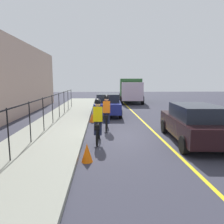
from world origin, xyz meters
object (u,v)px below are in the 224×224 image
object	(u,v)px
parked_sedan_rear	(108,104)
box_truck_background	(130,89)
cyclist_lead	(107,113)
cyclist_follow	(98,121)
patrol_sedan	(194,123)
traffic_cone_near	(92,117)
traffic_cone_far	(87,153)

from	to	relation	value
parked_sedan_rear	box_truck_background	distance (m)	9.80
cyclist_lead	box_truck_background	size ratio (longest dim) A/B	0.27
cyclist_follow	patrol_sedan	size ratio (longest dim) A/B	0.40
parked_sedan_rear	traffic_cone_near	xyz separation A→B (m)	(-2.80, 1.08, -0.52)
cyclist_lead	patrol_sedan	bearing A→B (deg)	-119.34
patrol_sedan	cyclist_follow	bearing A→B (deg)	93.18
cyclist_lead	traffic_cone_far	bearing A→B (deg)	174.17
parked_sedan_rear	box_truck_background	size ratio (longest dim) A/B	0.65
cyclist_lead	parked_sedan_rear	xyz separation A→B (m)	(4.98, -0.25, -0.09)
patrol_sedan	traffic_cone_near	bearing A→B (deg)	48.17
cyclist_lead	parked_sedan_rear	size ratio (longest dim) A/B	0.41
patrol_sedan	traffic_cone_far	size ratio (longest dim) A/B	7.52
traffic_cone_near	patrol_sedan	bearing A→B (deg)	-135.86
traffic_cone_far	box_truck_background	bearing A→B (deg)	-12.11
cyclist_lead	patrol_sedan	size ratio (longest dim) A/B	0.40
traffic_cone_far	parked_sedan_rear	bearing A→B (deg)	-6.09
patrol_sedan	parked_sedan_rear	distance (m)	8.01
patrol_sedan	parked_sedan_rear	size ratio (longest dim) A/B	1.01
parked_sedan_rear	traffic_cone_far	bearing A→B (deg)	-3.67
cyclist_follow	parked_sedan_rear	distance (m)	7.28
traffic_cone_near	cyclist_follow	bearing A→B (deg)	-174.65
cyclist_follow	traffic_cone_far	distance (m)	2.11
patrol_sedan	traffic_cone_near	size ratio (longest dim) A/B	7.52
traffic_cone_near	traffic_cone_far	size ratio (longest dim) A/B	1.00
cyclist_follow	traffic_cone_far	size ratio (longest dim) A/B	3.04
cyclist_follow	traffic_cone_far	world-z (taller)	cyclist_follow
traffic_cone_near	traffic_cone_far	world-z (taller)	same
cyclist_lead	cyclist_follow	world-z (taller)	same
box_truck_background	cyclist_lead	bearing A→B (deg)	-8.58
box_truck_background	traffic_cone_near	world-z (taller)	box_truck_background
box_truck_background	traffic_cone_far	world-z (taller)	box_truck_background
cyclist_lead	traffic_cone_far	size ratio (longest dim) A/B	3.04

